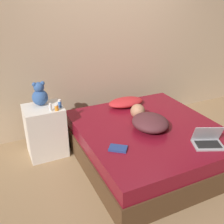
% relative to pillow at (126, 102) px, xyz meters
% --- Properties ---
extents(ground_plane, '(12.00, 12.00, 0.00)m').
position_rel_pillow_xyz_m(ground_plane, '(-0.03, -0.68, -0.52)').
color(ground_plane, '#937551').
extents(wall_back, '(8.00, 0.06, 2.60)m').
position_rel_pillow_xyz_m(wall_back, '(-0.03, 0.51, 0.78)').
color(wall_back, tan).
rests_on(wall_back, ground_plane).
extents(bed, '(1.68, 1.82, 0.46)m').
position_rel_pillow_xyz_m(bed, '(-0.03, -0.68, -0.29)').
color(bed, '#4C331E').
rests_on(bed, ground_plane).
extents(nightstand, '(0.47, 0.43, 0.67)m').
position_rel_pillow_xyz_m(nightstand, '(-1.17, -0.01, -0.18)').
color(nightstand, silver).
rests_on(nightstand, ground_plane).
extents(pillow, '(0.52, 0.30, 0.11)m').
position_rel_pillow_xyz_m(pillow, '(0.00, 0.00, 0.00)').
color(pillow, red).
rests_on(pillow, bed).
extents(person_lying, '(0.45, 0.66, 0.19)m').
position_rel_pillow_xyz_m(person_lying, '(-0.05, -0.67, 0.03)').
color(person_lying, '#4C2328').
rests_on(person_lying, bed).
extents(laptop, '(0.37, 0.33, 0.21)m').
position_rel_pillow_xyz_m(laptop, '(0.31, -1.29, -0.01)').
color(laptop, '#9E9EA3').
rests_on(laptop, bed).
extents(teddy_bear, '(0.20, 0.20, 0.30)m').
position_rel_pillow_xyz_m(teddy_bear, '(-1.17, 0.08, 0.28)').
color(teddy_bear, '#335693').
rests_on(teddy_bear, nightstand).
extents(bottle_orange, '(0.05, 0.05, 0.08)m').
position_rel_pillow_xyz_m(bottle_orange, '(-1.03, -0.17, 0.19)').
color(bottle_orange, orange).
rests_on(bottle_orange, nightstand).
extents(bottle_blue, '(0.04, 0.04, 0.10)m').
position_rel_pillow_xyz_m(bottle_blue, '(-0.98, -0.10, 0.20)').
color(bottle_blue, '#3866B2').
rests_on(bottle_blue, nightstand).
extents(bottle_clear, '(0.03, 0.03, 0.10)m').
position_rel_pillow_xyz_m(bottle_clear, '(-1.10, -0.15, 0.19)').
color(bottle_clear, silver).
rests_on(bottle_clear, nightstand).
extents(book, '(0.22, 0.21, 0.02)m').
position_rel_pillow_xyz_m(book, '(-0.60, -0.96, -0.05)').
color(book, navy).
rests_on(book, bed).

